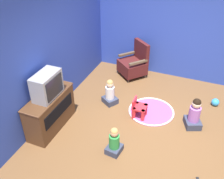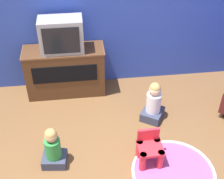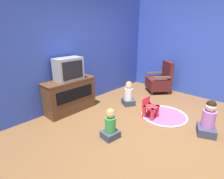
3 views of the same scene
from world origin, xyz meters
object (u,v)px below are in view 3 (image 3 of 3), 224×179
(television, at_px, (69,69))
(yellow_kid_chair, at_px, (150,109))
(black_armchair, at_px, (160,81))
(child_watching_center, at_px, (129,95))
(child_watching_right, at_px, (208,120))
(tv_cabinet, at_px, (70,95))
(child_watching_left, at_px, (110,125))

(television, relative_size, yellow_kid_chair, 1.41)
(black_armchair, relative_size, child_watching_center, 1.51)
(black_armchair, distance_m, child_watching_center, 1.41)
(black_armchair, bearing_deg, television, -67.88)
(yellow_kid_chair, height_order, child_watching_center, child_watching_center)
(black_armchair, bearing_deg, child_watching_right, 0.32)
(yellow_kid_chair, bearing_deg, child_watching_center, 72.61)
(tv_cabinet, distance_m, child_watching_center, 1.45)
(yellow_kid_chair, xyz_separation_m, child_watching_left, (-1.15, 0.11, 0.05))
(child_watching_center, bearing_deg, yellow_kid_chair, -163.67)
(television, bearing_deg, black_armchair, -18.26)
(black_armchair, distance_m, yellow_kid_chair, 1.75)
(black_armchair, xyz_separation_m, yellow_kid_chair, (-1.62, -0.66, -0.16))
(yellow_kid_chair, bearing_deg, black_armchair, 20.63)
(tv_cabinet, distance_m, black_armchair, 2.76)
(tv_cabinet, height_order, television, television)
(child_watching_center, bearing_deg, child_watching_right, -150.64)
(yellow_kid_chair, bearing_deg, tv_cabinet, 121.14)
(television, relative_size, child_watching_center, 0.99)
(tv_cabinet, bearing_deg, child_watching_center, -32.96)
(black_armchair, bearing_deg, tv_cabinet, -68.43)
(television, height_order, child_watching_left, television)
(tv_cabinet, height_order, child_watching_right, tv_cabinet)
(child_watching_center, bearing_deg, child_watching_left, 147.78)
(child_watching_center, bearing_deg, black_armchair, -62.06)
(yellow_kid_chair, bearing_deg, child_watching_right, -85.21)
(television, xyz_separation_m, child_watching_center, (1.21, -0.76, -0.75))
(television, relative_size, child_watching_left, 1.07)
(tv_cabinet, relative_size, television, 1.96)
(child_watching_center, bearing_deg, television, 90.17)
(black_armchair, height_order, yellow_kid_chair, black_armchair)
(black_armchair, height_order, child_watching_right, black_armchair)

